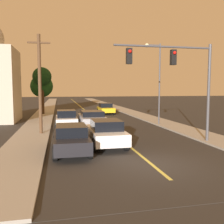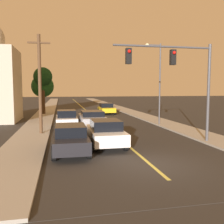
% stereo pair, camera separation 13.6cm
% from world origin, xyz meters
% --- Properties ---
extents(ground_plane, '(200.00, 200.00, 0.00)m').
position_xyz_m(ground_plane, '(0.00, 0.00, 0.00)').
color(ground_plane, '#2D2B28').
extents(road_surface, '(9.53, 80.00, 0.01)m').
position_xyz_m(road_surface, '(0.00, 36.00, 0.01)').
color(road_surface, '#2D2B28').
rests_on(road_surface, ground).
extents(sidewalk_left, '(2.50, 80.00, 0.12)m').
position_xyz_m(sidewalk_left, '(-6.02, 36.00, 0.06)').
color(sidewalk_left, '#9E998E').
rests_on(sidewalk_left, ground).
extents(sidewalk_right, '(2.50, 80.00, 0.12)m').
position_xyz_m(sidewalk_right, '(6.02, 36.00, 0.06)').
color(sidewalk_right, '#9E998E').
rests_on(sidewalk_right, ground).
extents(car_near_lane_front, '(2.00, 4.47, 1.58)m').
position_xyz_m(car_near_lane_front, '(-1.33, 4.05, 0.82)').
color(car_near_lane_front, white).
rests_on(car_near_lane_front, ground).
extents(car_near_lane_second, '(2.12, 4.81, 1.56)m').
position_xyz_m(car_near_lane_second, '(-1.33, 10.44, 0.83)').
color(car_near_lane_second, '#A5A8B2').
rests_on(car_near_lane_second, ground).
extents(car_outer_lane_front, '(1.88, 4.55, 1.51)m').
position_xyz_m(car_outer_lane_front, '(-3.43, 2.87, 0.79)').
color(car_outer_lane_front, black).
rests_on(car_outer_lane_front, ground).
extents(car_outer_lane_second, '(1.85, 3.91, 1.60)m').
position_xyz_m(car_outer_lane_second, '(-3.43, 11.18, 0.81)').
color(car_outer_lane_second, white).
rests_on(car_outer_lane_second, ground).
extents(car_far_oncoming, '(1.94, 4.01, 1.48)m').
position_xyz_m(car_far_oncoming, '(2.15, 22.74, 0.76)').
color(car_far_oncoming, gold).
rests_on(car_far_oncoming, ground).
extents(traffic_signal_mast, '(6.20, 0.42, 6.02)m').
position_xyz_m(traffic_signal_mast, '(3.11, 3.73, 4.49)').
color(traffic_signal_mast, '#47474C').
rests_on(traffic_signal_mast, ground).
extents(streetlamp_right, '(1.53, 0.36, 7.40)m').
position_xyz_m(streetlamp_right, '(4.79, 11.47, 4.81)').
color(streetlamp_right, '#47474C').
rests_on(streetlamp_right, ground).
extents(utility_pole_left, '(1.60, 0.24, 7.19)m').
position_xyz_m(utility_pole_left, '(-5.37, 8.63, 3.87)').
color(utility_pole_left, '#513823').
rests_on(utility_pole_left, ground).
extents(tree_left_near, '(3.00, 3.00, 5.14)m').
position_xyz_m(tree_left_near, '(-6.27, 24.69, 3.75)').
color(tree_left_near, '#3D2B1C').
rests_on(tree_left_near, ground).
extents(tree_left_far, '(2.44, 2.44, 6.08)m').
position_xyz_m(tree_left_far, '(-6.13, 23.51, 4.84)').
color(tree_left_far, '#3D2B1C').
rests_on(tree_left_far, ground).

